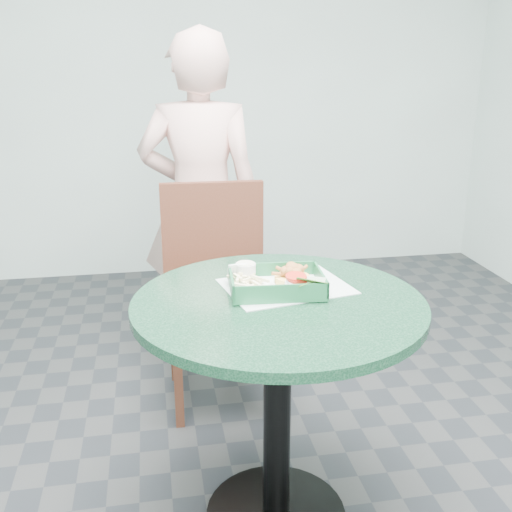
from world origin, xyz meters
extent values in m
cube|color=silver|center=(0.00, 2.50, 1.40)|extent=(4.00, 0.04, 2.80)
cylinder|color=black|center=(0.00, 0.00, 0.38)|extent=(0.09, 0.09, 0.70)
cylinder|color=#1D3428|center=(0.00, 0.00, 0.73)|extent=(0.86, 0.86, 0.03)
cube|color=#472414|center=(-0.09, 0.76, 0.45)|extent=(0.45, 0.45, 0.04)
cube|color=#472414|center=(-0.09, 0.96, 0.70)|extent=(0.45, 0.04, 0.46)
cube|color=#472414|center=(-0.28, 0.57, 0.21)|extent=(0.04, 0.04, 0.43)
cube|color=#472414|center=(0.10, 0.57, 0.21)|extent=(0.04, 0.04, 0.43)
cube|color=#472414|center=(-0.28, 0.95, 0.21)|extent=(0.04, 0.04, 0.43)
cube|color=#472414|center=(0.10, 0.95, 0.21)|extent=(0.04, 0.04, 0.43)
imported|color=#DBA99E|center=(-0.12, 1.15, 0.82)|extent=(0.66, 0.50, 1.64)
cube|color=silver|center=(0.04, 0.10, 0.75)|extent=(0.41, 0.34, 0.00)
cube|color=#1A5E35|center=(0.01, 0.06, 0.76)|extent=(0.28, 0.20, 0.01)
cube|color=white|center=(0.01, 0.06, 0.76)|extent=(0.26, 0.19, 0.00)
cube|color=#1A5E35|center=(0.01, 0.16, 0.78)|extent=(0.28, 0.01, 0.05)
cube|color=#1A5E35|center=(0.01, -0.03, 0.78)|extent=(0.28, 0.01, 0.05)
cube|color=#1A5E35|center=(0.14, 0.06, 0.78)|extent=(0.01, 0.20, 0.05)
cube|color=#1A5E35|center=(-0.13, 0.06, 0.78)|extent=(0.01, 0.20, 0.05)
cylinder|color=#F0BF5C|center=(0.06, 0.10, 0.78)|extent=(0.11, 0.11, 0.02)
cylinder|color=silver|center=(-0.08, 0.14, 0.80)|extent=(0.06, 0.06, 0.03)
cylinder|color=silver|center=(-0.08, 0.14, 0.82)|extent=(0.05, 0.05, 0.00)
cylinder|color=white|center=(0.06, 0.03, 0.78)|extent=(0.07, 0.07, 0.02)
torus|color=silver|center=(0.06, 0.03, 0.79)|extent=(0.07, 0.07, 0.01)
cylinder|color=red|center=(0.06, 0.03, 0.80)|extent=(0.06, 0.06, 0.01)
camera|label=1|loc=(-0.35, -1.57, 1.44)|focal=42.00mm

